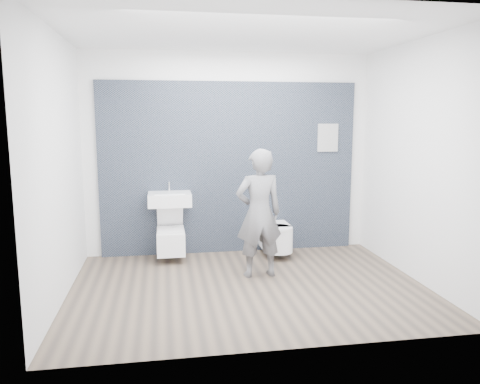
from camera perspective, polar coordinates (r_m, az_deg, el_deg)
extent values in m
plane|color=brown|center=(5.45, 1.05, -11.43)|extent=(4.00, 4.00, 0.00)
plane|color=silver|center=(6.61, -1.28, 4.64)|extent=(4.00, 0.00, 4.00)
plane|color=silver|center=(3.68, 5.37, 1.07)|extent=(4.00, 0.00, 4.00)
plane|color=silver|center=(5.16, -21.34, 2.78)|extent=(0.00, 3.00, 3.00)
plane|color=silver|center=(5.84, 20.82, 3.47)|extent=(0.00, 3.00, 3.00)
plane|color=white|center=(5.18, 1.15, 18.96)|extent=(4.00, 4.00, 0.00)
cube|color=black|center=(6.83, -1.20, -7.17)|extent=(3.60, 0.06, 2.40)
cube|color=white|center=(6.34, -8.56, -0.87)|extent=(0.57, 0.43, 0.17)
cube|color=silver|center=(6.31, -8.58, -0.17)|extent=(0.40, 0.28, 0.03)
cylinder|color=silver|center=(6.47, -8.62, 0.73)|extent=(0.02, 0.02, 0.14)
cylinder|color=silver|center=(6.41, -8.63, 1.21)|extent=(0.02, 0.09, 0.02)
cylinder|color=silver|center=(6.56, -8.56, -1.81)|extent=(0.04, 0.04, 0.11)
cube|color=white|center=(6.41, -8.44, -5.95)|extent=(0.37, 0.53, 0.31)
cylinder|color=silver|center=(6.34, -8.46, -4.82)|extent=(0.26, 0.26, 0.03)
cube|color=white|center=(6.33, -8.47, -4.58)|extent=(0.35, 0.43, 0.02)
cube|color=white|center=(6.44, -8.53, -2.78)|extent=(0.35, 0.23, 0.33)
cube|color=silver|center=(6.67, -8.45, -6.38)|extent=(0.10, 0.06, 0.08)
cube|color=white|center=(6.63, 4.24, -5.39)|extent=(0.39, 0.45, 0.32)
cylinder|color=white|center=(6.42, 4.72, -5.88)|extent=(0.39, 0.39, 0.32)
cube|color=white|center=(6.56, 4.33, -3.97)|extent=(0.36, 0.43, 0.03)
cylinder|color=white|center=(6.36, 4.79, -4.39)|extent=(0.36, 0.36, 0.03)
cube|color=silver|center=(6.84, 3.85, -5.97)|extent=(0.11, 0.06, 0.08)
cube|color=silver|center=(7.12, 10.27, -6.63)|extent=(0.30, 0.03, 0.40)
imported|color=slate|center=(5.60, 2.32, -2.62)|extent=(0.59, 0.42, 1.55)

